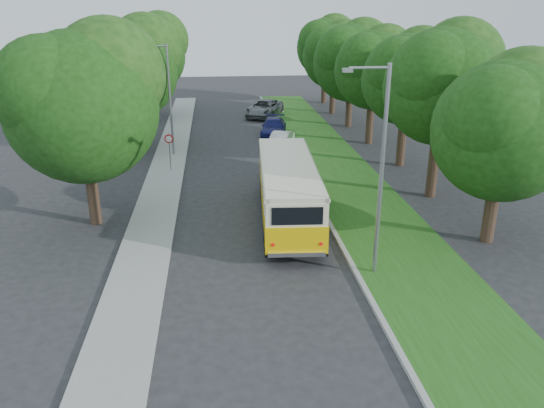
{
  "coord_description": "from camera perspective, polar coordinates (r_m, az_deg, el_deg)",
  "views": [
    {
      "loc": [
        -1.62,
        -20.32,
        9.81
      ],
      "look_at": [
        0.76,
        1.7,
        1.5
      ],
      "focal_mm": 35.0,
      "sensor_mm": 36.0,
      "label": 1
    }
  ],
  "objects": [
    {
      "name": "ground",
      "position": [
        22.62,
        -1.45,
        -5.14
      ],
      "size": [
        120.0,
        120.0,
        0.0
      ],
      "primitive_type": "plane",
      "color": "#262628",
      "rests_on": "ground"
    },
    {
      "name": "grass_verge",
      "position": [
        28.16,
        9.83,
        0.01
      ],
      "size": [
        4.5,
        70.0,
        0.13
      ],
      "primitive_type": "cube",
      "color": "#225015",
      "rests_on": "ground"
    },
    {
      "name": "lamppost_far",
      "position": [
        36.89,
        -11.1,
        11.31
      ],
      "size": [
        1.71,
        0.16,
        7.5
      ],
      "color": "gray",
      "rests_on": "ground"
    },
    {
      "name": "warning_sign",
      "position": [
        33.42,
        -10.99,
        6.16
      ],
      "size": [
        0.56,
        0.1,
        2.5
      ],
      "color": "gray",
      "rests_on": "ground"
    },
    {
      "name": "sidewalk",
      "position": [
        27.31,
        -12.43,
        -0.85
      ],
      "size": [
        2.2,
        70.0,
        0.12
      ],
      "primitive_type": "cube",
      "color": "gray",
      "rests_on": "ground"
    },
    {
      "name": "lamppost_near",
      "position": [
        19.52,
        11.5,
        3.96
      ],
      "size": [
        1.71,
        0.16,
        8.0
      ],
      "color": "gray",
      "rests_on": "ground"
    },
    {
      "name": "treeline",
      "position": [
        38.8,
        0.95,
        14.82
      ],
      "size": [
        24.27,
        41.91,
        9.46
      ],
      "color": "#332319",
      "rests_on": "ground"
    },
    {
      "name": "car_grey",
      "position": [
        50.54,
        -0.84,
        10.26
      ],
      "size": [
        4.45,
        6.11,
        1.54
      ],
      "primitive_type": "imported",
      "rotation": [
        0.0,
        0.0,
        -0.38
      ],
      "color": "slate",
      "rests_on": "ground"
    },
    {
      "name": "car_white",
      "position": [
        38.59,
        0.89,
        6.78
      ],
      "size": [
        2.58,
        3.95,
        1.23
      ],
      "primitive_type": "imported",
      "rotation": [
        0.0,
        0.0,
        -0.37
      ],
      "color": "white",
      "rests_on": "ground"
    },
    {
      "name": "vintage_bus",
      "position": [
        25.22,
        1.72,
        1.3
      ],
      "size": [
        3.23,
        10.2,
        2.99
      ],
      "primitive_type": null,
      "rotation": [
        0.0,
        0.0,
        -0.06
      ],
      "color": "yellow",
      "rests_on": "ground"
    },
    {
      "name": "car_blue",
      "position": [
        42.79,
        0.17,
        8.25
      ],
      "size": [
        2.63,
        4.93,
        1.36
      ],
      "primitive_type": "imported",
      "rotation": [
        0.0,
        0.0,
        -0.16
      ],
      "color": "#131856",
      "rests_on": "ground"
    },
    {
      "name": "curb",
      "position": [
        27.62,
        5.13,
        -0.16
      ],
      "size": [
        0.2,
        70.0,
        0.15
      ],
      "primitive_type": "cube",
      "color": "gray",
      "rests_on": "ground"
    },
    {
      "name": "car_silver",
      "position": [
        31.04,
        0.79,
        3.52
      ],
      "size": [
        1.87,
        4.25,
        1.42
      ],
      "primitive_type": "imported",
      "rotation": [
        0.0,
        0.0,
        0.04
      ],
      "color": "#ADAEB2",
      "rests_on": "ground"
    }
  ]
}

